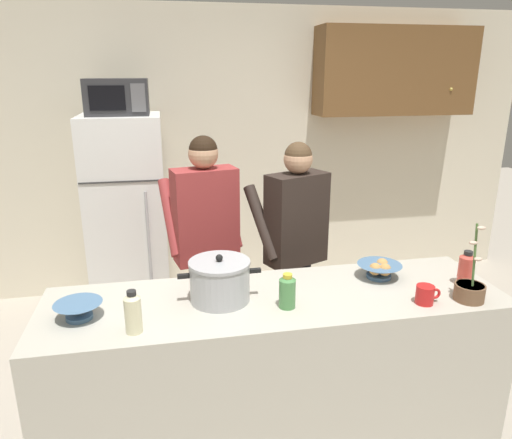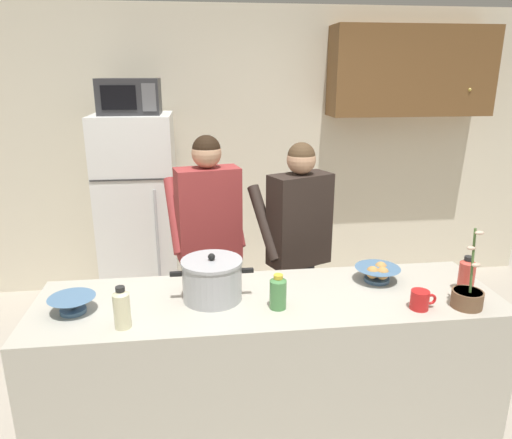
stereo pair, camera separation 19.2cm
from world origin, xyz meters
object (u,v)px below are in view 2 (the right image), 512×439
Objects in this scene: cooking_pot at (212,279)px; empty_bowl at (72,304)px; microwave at (130,96)px; bottle_near_edge at (467,274)px; bread_bowl at (378,273)px; bottle_mid_counter at (278,292)px; person_by_sink at (298,233)px; bottle_far_corner at (122,308)px; coffee_mug at (420,300)px; person_near_pot at (209,227)px; refrigerator at (139,214)px; potted_orchid at (468,296)px.

empty_bowl is at bearing -174.64° from cooking_pot.
microwave is 2.80m from bottle_near_edge.
microwave is 1.93× the size of bread_bowl.
empty_bowl is 1.26× the size of bottle_mid_counter.
person_by_sink is at bearing 130.97° from bottle_near_edge.
cooking_pot is 2.09× the size of bottle_far_corner.
bottle_far_corner is (-1.42, -0.00, 0.05)m from coffee_mug.
person_near_pot reaches higher than empty_bowl.
coffee_mug is 1.42m from bottle_far_corner.
empty_bowl is 0.32m from bottle_far_corner.
bottle_mid_counter is (0.89, -1.97, 0.16)m from refrigerator.
person_near_pot is at bearing -59.44° from refrigerator.
bread_bowl is 1.40× the size of bottle_mid_counter.
bottle_near_edge is (2.00, -0.01, 0.05)m from empty_bowl.
cooking_pot reaches higher than empty_bowl.
refrigerator is 6.86× the size of bread_bowl.
potted_orchid reaches higher than bread_bowl.
person_by_sink is at bearing 115.12° from bread_bowl.
bottle_far_corner is at bearing -150.32° from cooking_pot.
bottle_far_corner is (-0.73, -0.10, 0.01)m from bottle_mid_counter.
bread_bowl is at bearing 6.19° from cooking_pot.
bottle_near_edge is (0.42, -0.18, 0.05)m from bread_bowl.
microwave is at bearing 86.89° from empty_bowl.
bottle_far_corner is (0.16, -2.06, 0.17)m from refrigerator.
microwave is 2.06m from cooking_pot.
cooking_pot reaches higher than coffee_mug.
coffee_mug is (1.57, -2.04, -0.88)m from microwave.
bottle_near_edge reaches higher than coffee_mug.
refrigerator is 2.76m from potted_orchid.
bottle_far_corner is (-0.42, -1.09, -0.01)m from person_near_pot.
person_by_sink reaches higher than bottle_mid_counter.
person_near_pot is 4.07× the size of potted_orchid.
bread_bowl is 0.45m from bottle_near_edge.
empty_bowl is (-1.59, -0.16, -0.00)m from bread_bowl.
person_by_sink is 8.18× the size of bottle_near_edge.
bread_bowl is (1.48, -1.71, -0.87)m from microwave.
coffee_mug reaches higher than empty_bowl.
person_near_pot is 1.04m from bottle_mid_counter.
potted_orchid is at bearing -41.57° from person_near_pot.
cooking_pot is at bearing 155.99° from bottle_mid_counter.
bread_bowl is 1.23× the size of bottle_far_corner.
microwave reaches higher than person_by_sink.
bottle_far_corner is (0.16, -2.04, -0.82)m from microwave.
potted_orchid is at bearing -2.41° from coffee_mug.
bread_bowl is at bearing -49.01° from microwave.
microwave is 1.19× the size of potted_orchid.
person_by_sink reaches higher than empty_bowl.
cooking_pot is 1.04× the size of potted_orchid.
potted_orchid is at bearing -48.55° from microwave.
bottle_far_corner is at bearing -135.85° from person_by_sink.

